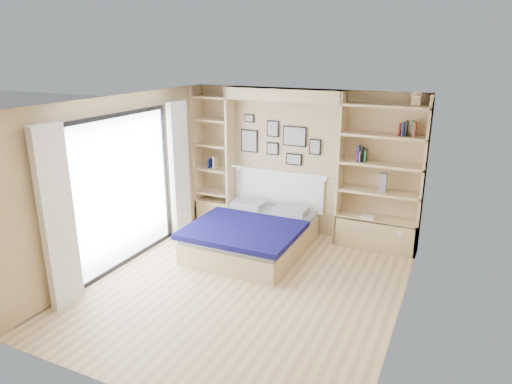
% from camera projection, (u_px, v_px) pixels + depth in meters
% --- Properties ---
extents(ground, '(4.50, 4.50, 0.00)m').
position_uv_depth(ground, '(245.00, 287.00, 6.22)').
color(ground, '#DBC187').
rests_on(ground, ground).
extents(room_shell, '(4.50, 4.50, 4.50)m').
position_uv_depth(room_shell, '(265.00, 180.00, 7.37)').
color(room_shell, tan).
rests_on(room_shell, ground).
extents(bed, '(1.68, 2.12, 1.07)m').
position_uv_depth(bed, '(253.00, 234.00, 7.32)').
color(bed, tan).
rests_on(bed, ground).
extents(photo_gallery, '(1.48, 0.02, 0.82)m').
position_uv_depth(photo_gallery, '(278.00, 140.00, 7.85)').
color(photo_gallery, black).
rests_on(photo_gallery, ground).
extents(reading_lamps, '(1.92, 0.12, 0.15)m').
position_uv_depth(reading_lamps, '(281.00, 173.00, 7.74)').
color(reading_lamps, silver).
rests_on(reading_lamps, ground).
extents(shelf_decor, '(3.60, 0.23, 2.03)m').
position_uv_depth(shelf_decor, '(375.00, 145.00, 7.01)').
color(shelf_decor, '#A11746').
rests_on(shelf_decor, ground).
extents(deck, '(3.20, 4.00, 0.05)m').
position_uv_depth(deck, '(54.00, 242.00, 7.68)').
color(deck, '#726354').
rests_on(deck, ground).
extents(deck_chair, '(0.50, 0.74, 0.70)m').
position_uv_depth(deck_chair, '(41.00, 231.00, 7.30)').
color(deck_chair, tan).
rests_on(deck_chair, ground).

